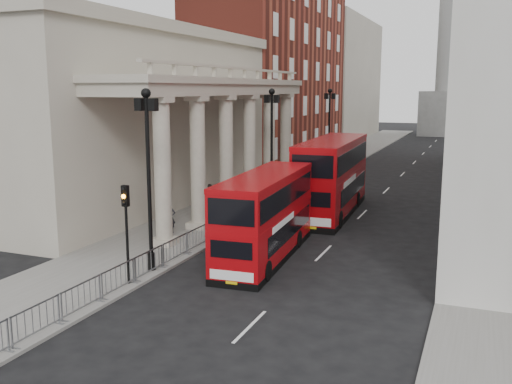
% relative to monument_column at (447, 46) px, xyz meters
% --- Properties ---
extents(ground, '(260.00, 260.00, 0.00)m').
position_rel_monument_column_xyz_m(ground, '(-6.00, -92.00, -15.98)').
color(ground, black).
rests_on(ground, ground).
extents(sidewalk_west, '(6.00, 140.00, 0.12)m').
position_rel_monument_column_xyz_m(sidewalk_west, '(-9.00, -62.00, -15.92)').
color(sidewalk_west, slate).
rests_on(sidewalk_west, ground).
extents(sidewalk_east, '(3.00, 140.00, 0.12)m').
position_rel_monument_column_xyz_m(sidewalk_east, '(7.50, -62.00, -15.92)').
color(sidewalk_east, slate).
rests_on(sidewalk_east, ground).
extents(kerb, '(0.20, 140.00, 0.14)m').
position_rel_monument_column_xyz_m(kerb, '(-6.05, -62.00, -15.91)').
color(kerb, slate).
rests_on(kerb, ground).
extents(portico_building, '(9.00, 28.00, 12.00)m').
position_rel_monument_column_xyz_m(portico_building, '(-16.50, -74.00, -9.98)').
color(portico_building, '#A39B89').
rests_on(portico_building, ground).
extents(brick_building, '(9.00, 32.00, 22.00)m').
position_rel_monument_column_xyz_m(brick_building, '(-16.50, -44.00, -4.98)').
color(brick_building, maroon).
rests_on(brick_building, ground).
extents(west_building_far, '(9.00, 30.00, 20.00)m').
position_rel_monument_column_xyz_m(west_building_far, '(-16.50, -12.00, -5.98)').
color(west_building_far, '#A39B89').
rests_on(west_building_far, ground).
extents(monument_column, '(8.00, 8.00, 54.20)m').
position_rel_monument_column_xyz_m(monument_column, '(0.00, 0.00, 0.00)').
color(monument_column, '#60605E').
rests_on(monument_column, ground).
extents(lamp_post_south, '(1.05, 0.44, 8.32)m').
position_rel_monument_column_xyz_m(lamp_post_south, '(-6.60, -88.00, -11.07)').
color(lamp_post_south, black).
rests_on(lamp_post_south, sidewalk_west).
extents(lamp_post_mid, '(1.05, 0.44, 8.32)m').
position_rel_monument_column_xyz_m(lamp_post_mid, '(-6.60, -72.00, -11.07)').
color(lamp_post_mid, black).
rests_on(lamp_post_mid, sidewalk_west).
extents(lamp_post_north, '(1.05, 0.44, 8.32)m').
position_rel_monument_column_xyz_m(lamp_post_north, '(-6.60, -56.00, -11.07)').
color(lamp_post_north, black).
rests_on(lamp_post_north, sidewalk_west).
extents(traffic_light, '(0.28, 0.33, 4.30)m').
position_rel_monument_column_xyz_m(traffic_light, '(-6.50, -90.02, -12.88)').
color(traffic_light, black).
rests_on(traffic_light, sidewalk_west).
extents(crowd_barriers, '(0.50, 18.75, 1.10)m').
position_rel_monument_column_xyz_m(crowd_barriers, '(-6.35, -89.78, -15.31)').
color(crowd_barriers, gray).
rests_on(crowd_barriers, sidewalk_west).
extents(bus_near, '(3.04, 10.05, 4.28)m').
position_rel_monument_column_xyz_m(bus_near, '(-2.51, -83.84, -13.75)').
color(bus_near, '#9E070C').
rests_on(bus_near, ground).
extents(bus_far, '(3.41, 11.88, 5.08)m').
position_rel_monument_column_xyz_m(bus_far, '(-2.03, -72.49, -13.33)').
color(bus_far, '#92060B').
rests_on(bus_far, ground).
extents(pedestrian_a, '(0.78, 0.70, 1.79)m').
position_rel_monument_column_xyz_m(pedestrian_a, '(-9.33, -81.66, -14.96)').
color(pedestrian_a, black).
rests_on(pedestrian_a, sidewalk_west).
extents(pedestrian_b, '(0.83, 0.69, 1.54)m').
position_rel_monument_column_xyz_m(pedestrian_b, '(-10.83, -73.51, -15.09)').
color(pedestrian_b, black).
rests_on(pedestrian_b, sidewalk_west).
extents(pedestrian_c, '(0.92, 0.63, 1.83)m').
position_rel_monument_column_xyz_m(pedestrian_c, '(-8.14, -71.85, -14.95)').
color(pedestrian_c, black).
rests_on(pedestrian_c, sidewalk_west).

